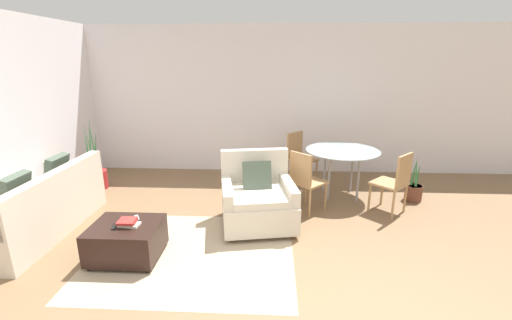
{
  "coord_description": "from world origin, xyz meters",
  "views": [
    {
      "loc": [
        0.18,
        -2.72,
        2.14
      ],
      "look_at": [
        -0.06,
        1.96,
        0.75
      ],
      "focal_mm": 24.0,
      "sensor_mm": 36.0,
      "label": 1
    }
  ],
  "objects_px": {
    "tv_remote_secondary": "(137,218)",
    "potted_plant_small": "(414,190)",
    "dining_table": "(342,155)",
    "dining_chair_near_right": "(396,179)",
    "tv_remote_primary": "(114,226)",
    "potted_plant": "(96,175)",
    "couch": "(38,211)",
    "ottoman": "(127,240)",
    "book_stack": "(128,222)",
    "dining_chair_near_left": "(305,178)",
    "armchair": "(258,200)",
    "dining_chair_far_left": "(299,154)"
  },
  "relations": [
    {
      "from": "tv_remote_secondary",
      "to": "potted_plant_small",
      "type": "distance_m",
      "value": 4.1
    },
    {
      "from": "tv_remote_primary",
      "to": "potted_plant",
      "type": "height_order",
      "value": "potted_plant"
    },
    {
      "from": "ottoman",
      "to": "dining_chair_near_right",
      "type": "xyz_separation_m",
      "value": [
        3.33,
        1.31,
        0.3
      ]
    },
    {
      "from": "couch",
      "to": "potted_plant_small",
      "type": "bearing_deg",
      "value": 14.0
    },
    {
      "from": "couch",
      "to": "potted_plant",
      "type": "relative_size",
      "value": 1.56
    },
    {
      "from": "ottoman",
      "to": "dining_chair_near_right",
      "type": "relative_size",
      "value": 0.82
    },
    {
      "from": "ottoman",
      "to": "tv_remote_primary",
      "type": "height_order",
      "value": "tv_remote_primary"
    },
    {
      "from": "dining_table",
      "to": "dining_chair_near_left",
      "type": "bearing_deg",
      "value": -135.0
    },
    {
      "from": "couch",
      "to": "potted_plant_small",
      "type": "distance_m",
      "value": 5.34
    },
    {
      "from": "potted_plant_small",
      "to": "armchair",
      "type": "bearing_deg",
      "value": -158.7
    },
    {
      "from": "tv_remote_secondary",
      "to": "potted_plant_small",
      "type": "relative_size",
      "value": 0.19
    },
    {
      "from": "dining_chair_near_left",
      "to": "dining_chair_near_right",
      "type": "relative_size",
      "value": 1.0
    },
    {
      "from": "book_stack",
      "to": "dining_chair_near_left",
      "type": "height_order",
      "value": "dining_chair_near_left"
    },
    {
      "from": "book_stack",
      "to": "dining_table",
      "type": "relative_size",
      "value": 0.2
    },
    {
      "from": "ottoman",
      "to": "potted_plant",
      "type": "bearing_deg",
      "value": 124.33
    },
    {
      "from": "dining_chair_near_left",
      "to": "tv_remote_primary",
      "type": "bearing_deg",
      "value": -147.76
    },
    {
      "from": "dining_chair_near_left",
      "to": "potted_plant_small",
      "type": "xyz_separation_m",
      "value": [
        1.75,
        0.5,
        -0.35
      ]
    },
    {
      "from": "couch",
      "to": "armchair",
      "type": "xyz_separation_m",
      "value": [
        2.77,
        0.35,
        0.06
      ]
    },
    {
      "from": "dining_chair_far_left",
      "to": "armchair",
      "type": "bearing_deg",
      "value": -110.99
    },
    {
      "from": "dining_table",
      "to": "dining_chair_near_right",
      "type": "distance_m",
      "value": 0.91
    },
    {
      "from": "armchair",
      "to": "tv_remote_secondary",
      "type": "bearing_deg",
      "value": -152.22
    },
    {
      "from": "potted_plant",
      "to": "dining_chair_far_left",
      "type": "distance_m",
      "value": 3.53
    },
    {
      "from": "couch",
      "to": "dining_chair_near_right",
      "type": "bearing_deg",
      "value": 9.56
    },
    {
      "from": "book_stack",
      "to": "dining_chair_near_left",
      "type": "relative_size",
      "value": 0.25
    },
    {
      "from": "book_stack",
      "to": "potted_plant_small",
      "type": "height_order",
      "value": "potted_plant_small"
    },
    {
      "from": "book_stack",
      "to": "potted_plant",
      "type": "distance_m",
      "value": 2.55
    },
    {
      "from": "armchair",
      "to": "tv_remote_primary",
      "type": "xyz_separation_m",
      "value": [
        -1.51,
        -0.93,
        0.05
      ]
    },
    {
      "from": "ottoman",
      "to": "couch",
      "type": "bearing_deg",
      "value": 158.98
    },
    {
      "from": "dining_chair_near_left",
      "to": "potted_plant_small",
      "type": "relative_size",
      "value": 1.26
    },
    {
      "from": "tv_remote_primary",
      "to": "dining_chair_near_right",
      "type": "bearing_deg",
      "value": 21.69
    },
    {
      "from": "ottoman",
      "to": "dining_chair_near_right",
      "type": "height_order",
      "value": "dining_chair_near_right"
    },
    {
      "from": "dining_table",
      "to": "potted_plant",
      "type": "bearing_deg",
      "value": 178.28
    },
    {
      "from": "armchair",
      "to": "dining_chair_near_left",
      "type": "bearing_deg",
      "value": 33.77
    },
    {
      "from": "tv_remote_secondary",
      "to": "dining_chair_near_right",
      "type": "relative_size",
      "value": 0.15
    },
    {
      "from": "ottoman",
      "to": "potted_plant",
      "type": "xyz_separation_m",
      "value": [
        -1.41,
        2.07,
        0.02
      ]
    },
    {
      "from": "armchair",
      "to": "tv_remote_primary",
      "type": "height_order",
      "value": "armchair"
    },
    {
      "from": "tv_remote_primary",
      "to": "ottoman",
      "type": "bearing_deg",
      "value": 27.84
    },
    {
      "from": "book_stack",
      "to": "tv_remote_primary",
      "type": "height_order",
      "value": "book_stack"
    },
    {
      "from": "dining_chair_near_left",
      "to": "dining_chair_near_right",
      "type": "xyz_separation_m",
      "value": [
        1.27,
        0.0,
        0.0
      ]
    },
    {
      "from": "tv_remote_primary",
      "to": "potted_plant_small",
      "type": "relative_size",
      "value": 0.22
    },
    {
      "from": "potted_plant",
      "to": "dining_chair_near_right",
      "type": "xyz_separation_m",
      "value": [
        4.74,
        -0.76,
        0.27
      ]
    },
    {
      "from": "tv_remote_primary",
      "to": "dining_chair_near_right",
      "type": "xyz_separation_m",
      "value": [
        3.43,
        1.36,
        0.11
      ]
    },
    {
      "from": "ottoman",
      "to": "book_stack",
      "type": "xyz_separation_m",
      "value": [
        0.05,
        -0.01,
        0.22
      ]
    },
    {
      "from": "dining_table",
      "to": "tv_remote_secondary",
      "type": "bearing_deg",
      "value": -145.95
    },
    {
      "from": "couch",
      "to": "dining_chair_near_right",
      "type": "xyz_separation_m",
      "value": [
        4.69,
        0.79,
        0.22
      ]
    },
    {
      "from": "armchair",
      "to": "dining_table",
      "type": "relative_size",
      "value": 0.93
    },
    {
      "from": "couch",
      "to": "dining_chair_near_right",
      "type": "distance_m",
      "value": 4.76
    },
    {
      "from": "ottoman",
      "to": "potted_plant_small",
      "type": "relative_size",
      "value": 1.03
    },
    {
      "from": "dining_chair_far_left",
      "to": "dining_table",
      "type": "bearing_deg",
      "value": -45.0
    },
    {
      "from": "ottoman",
      "to": "book_stack",
      "type": "height_order",
      "value": "book_stack"
    }
  ]
}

